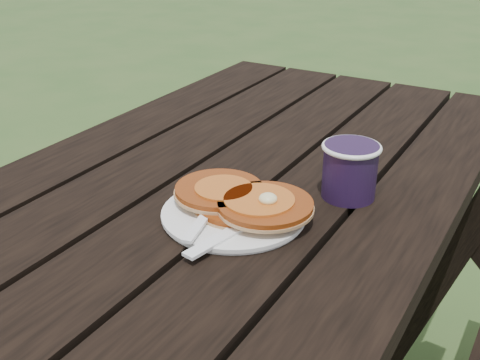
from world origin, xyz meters
The scene contains 5 objects.
plate centered at (0.08, 0.08, 0.76)m, with size 0.21×0.21×0.01m, color white.
pancake_stack centered at (0.09, 0.09, 0.77)m, with size 0.23×0.15×0.04m.
knife centered at (0.11, 0.02, 0.76)m, with size 0.02×0.18×0.01m, color white.
fork centered at (0.07, 0.01, 0.77)m, with size 0.03×0.16×0.01m, color white, non-canonical shape.
coffee_cup centered at (0.21, 0.23, 0.80)m, with size 0.09×0.09×0.09m.
Camera 1 is at (0.49, -0.61, 1.20)m, focal length 45.00 mm.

